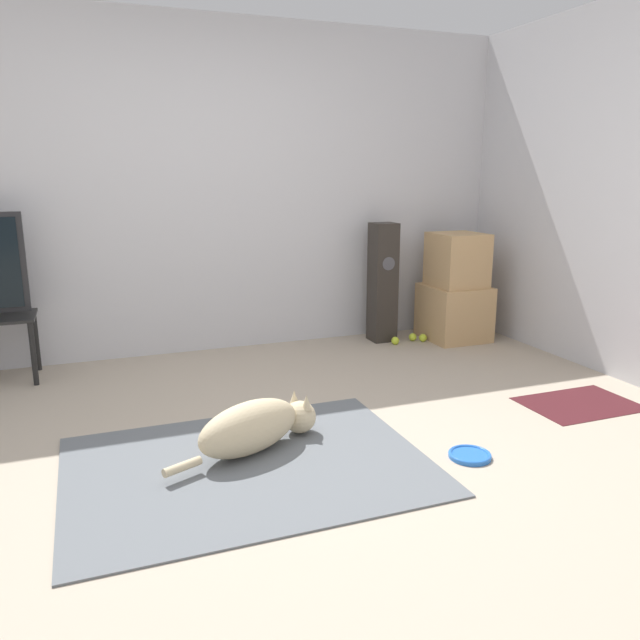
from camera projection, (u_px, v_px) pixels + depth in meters
ground_plane at (279, 455)px, 3.18m from camera, size 12.00×12.00×0.00m
wall_back at (195, 190)px, 4.79m from camera, size 8.00×0.06×2.55m
area_rug at (248, 465)px, 3.06m from camera, size 1.74×1.31×0.01m
dog at (256, 426)px, 3.19m from camera, size 0.87×0.46×0.27m
frisbee at (470, 455)px, 3.15m from camera, size 0.22×0.22×0.03m
cardboard_box_lower at (454, 312)px, 5.36m from camera, size 0.49×0.51×0.46m
cardboard_box_upper at (457, 260)px, 5.25m from camera, size 0.40×0.43×0.45m
floor_speaker at (383, 283)px, 5.25m from camera, size 0.20×0.20×1.00m
tennis_ball_by_boxes at (413, 337)px, 5.33m from camera, size 0.07×0.07×0.07m
tennis_ball_near_speaker at (423, 338)px, 5.31m from camera, size 0.07×0.07×0.07m
tennis_ball_loose_on_carpet at (395, 341)px, 5.22m from camera, size 0.07×0.07×0.07m
door_mat at (580, 404)px, 3.88m from camera, size 0.70×0.49×0.01m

